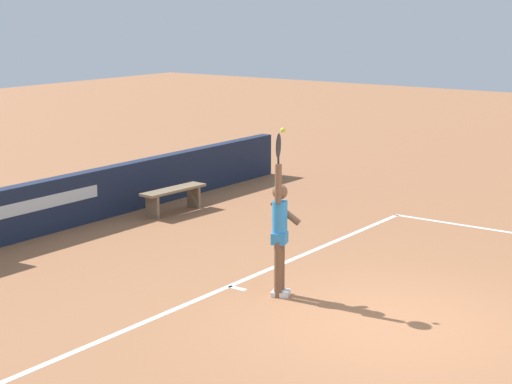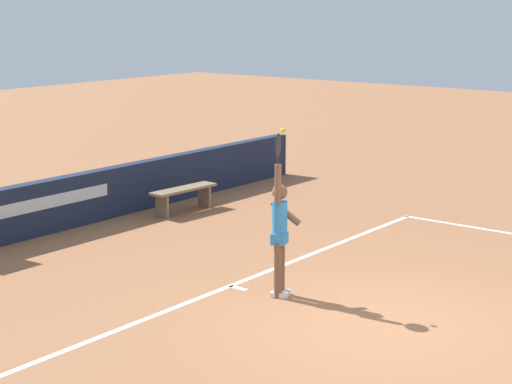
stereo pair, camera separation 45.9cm
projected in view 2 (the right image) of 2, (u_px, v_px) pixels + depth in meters
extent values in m
plane|color=#9B623F|center=(387.00, 326.00, 11.06)|extent=(60.00, 60.00, 0.00)
cube|color=white|center=(230.00, 286.00, 12.62)|extent=(10.71, 0.10, 0.00)
cube|color=white|center=(238.00, 288.00, 12.53)|extent=(0.10, 0.30, 0.00)
cube|color=#1B253E|center=(32.00, 210.00, 15.22)|extent=(14.73, 0.25, 0.96)
cube|color=silver|center=(16.00, 209.00, 14.79)|extent=(4.13, 0.01, 0.22)
cylinder|color=brown|center=(281.00, 267.00, 12.19)|extent=(0.12, 0.12, 0.80)
cylinder|color=brown|center=(278.00, 270.00, 12.06)|extent=(0.12, 0.12, 0.80)
cube|color=white|center=(282.00, 292.00, 12.26)|extent=(0.18, 0.26, 0.07)
cube|color=white|center=(279.00, 295.00, 12.13)|extent=(0.18, 0.26, 0.07)
cylinder|color=#2E84C7|center=(280.00, 221.00, 11.98)|extent=(0.21, 0.21, 0.56)
cube|color=#2E84C7|center=(280.00, 238.00, 12.03)|extent=(0.29, 0.27, 0.16)
sphere|color=brown|center=(280.00, 192.00, 11.89)|extent=(0.21, 0.21, 0.21)
cylinder|color=brown|center=(278.00, 184.00, 11.76)|extent=(0.13, 0.13, 0.53)
cylinder|color=brown|center=(286.00, 213.00, 12.04)|extent=(0.24, 0.45, 0.36)
ellipsoid|color=black|center=(278.00, 146.00, 11.66)|extent=(0.32, 0.15, 0.38)
cylinder|color=black|center=(278.00, 160.00, 11.70)|extent=(0.03, 0.03, 0.18)
sphere|color=#D1E333|center=(283.00, 130.00, 11.77)|extent=(0.07, 0.07, 0.07)
cube|color=#856C4F|center=(184.00, 189.00, 17.04)|extent=(1.53, 0.45, 0.05)
cube|color=#856C4F|center=(162.00, 205.00, 16.67)|extent=(0.08, 0.32, 0.46)
cube|color=#856C4F|center=(204.00, 196.00, 17.51)|extent=(0.08, 0.32, 0.46)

